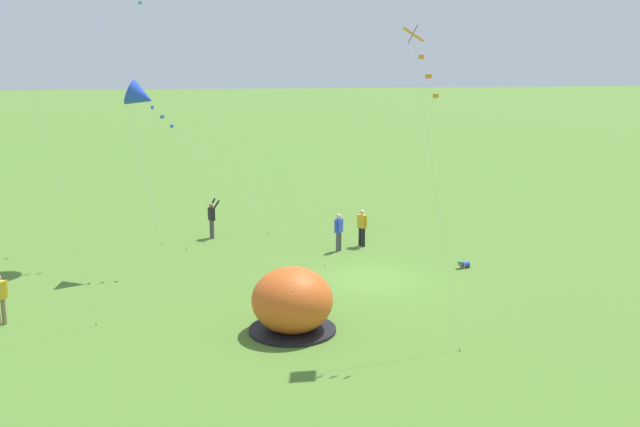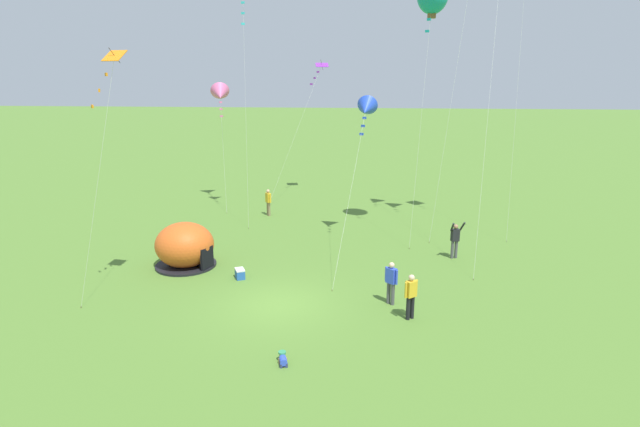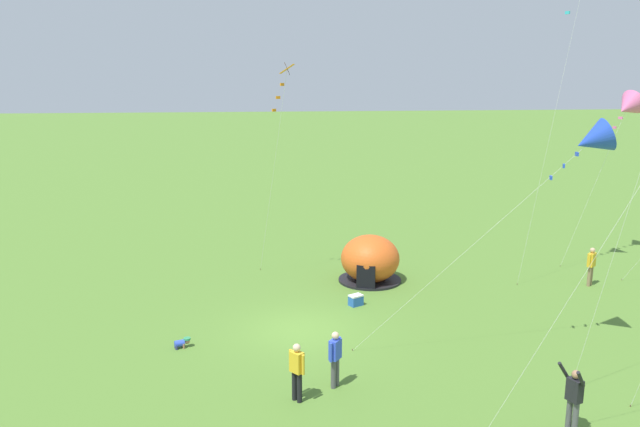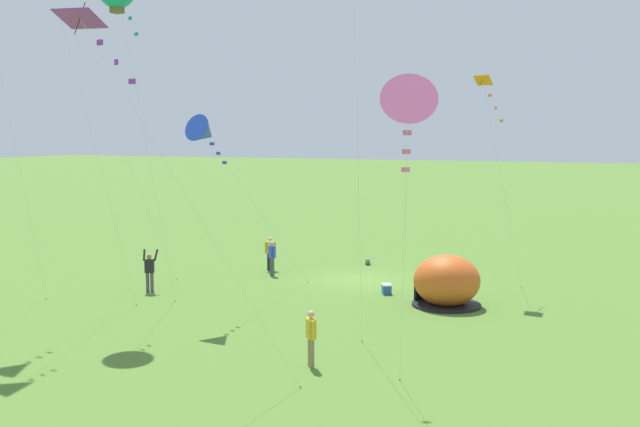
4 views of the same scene
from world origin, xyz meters
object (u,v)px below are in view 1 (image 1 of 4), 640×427
at_px(popup_tent, 292,302).
at_px(toddler_crawling, 464,264).
at_px(person_strolling, 362,226).
at_px(cooler_box, 317,294).
at_px(kite_blue, 141,97).
at_px(person_watching_sky, 339,230).
at_px(kite_orange, 418,52).
at_px(person_near_tent, 212,218).

relative_size(popup_tent, toddler_crawling, 5.07).
distance_m(popup_tent, person_strolling, 10.99).
distance_m(cooler_box, person_strolling, 7.86).
bearing_deg(kite_blue, popup_tent, -147.46).
xyz_separation_m(cooler_box, person_watching_sky, (6.53, -1.85, 0.74)).
bearing_deg(popup_tent, kite_orange, -101.72).
relative_size(toddler_crawling, kite_blue, 0.07).
bearing_deg(kite_orange, toddler_crawling, -30.53).
bearing_deg(kite_blue, person_near_tent, -29.66).
bearing_deg(toddler_crawling, kite_blue, 81.20).
bearing_deg(toddler_crawling, person_watching_sky, 54.55).
xyz_separation_m(popup_tent, toddler_crawling, (6.12, -7.74, -0.82)).
distance_m(person_strolling, kite_blue, 11.37).
bearing_deg(cooler_box, person_strolling, -22.83).
distance_m(popup_tent, toddler_crawling, 9.90).
height_order(toddler_crawling, person_near_tent, person_near_tent).
height_order(popup_tent, toddler_crawling, popup_tent).
distance_m(kite_blue, kite_orange, 12.67).
xyz_separation_m(cooler_box, kite_orange, (-3.70, -2.49, 8.57)).
distance_m(toddler_crawling, person_strolling, 5.41).
bearing_deg(cooler_box, popup_tent, 157.95).
height_order(popup_tent, person_watching_sky, popup_tent).
height_order(popup_tent, kite_blue, kite_blue).
bearing_deg(person_strolling, kite_blue, 102.19).
xyz_separation_m(person_near_tent, person_watching_sky, (-3.19, -5.63, -0.03)).
height_order(popup_tent, person_strolling, popup_tent).
xyz_separation_m(popup_tent, person_watching_sky, (9.46, -3.04, -0.03)).
bearing_deg(person_watching_sky, cooler_box, 164.19).
bearing_deg(popup_tent, toddler_crawling, -51.69).
xyz_separation_m(person_watching_sky, kite_orange, (-10.23, -0.65, 7.83)).
xyz_separation_m(person_strolling, kite_orange, (-10.91, 0.54, 7.83)).
xyz_separation_m(cooler_box, person_near_tent, (9.72, 3.78, 0.78)).
bearing_deg(popup_tent, person_near_tent, 11.59).
bearing_deg(person_near_tent, kite_orange, -154.92).
xyz_separation_m(person_near_tent, person_strolling, (-2.50, -6.82, -0.03)).
relative_size(person_strolling, kite_orange, 0.18).
distance_m(toddler_crawling, person_near_tent, 12.26).
height_order(person_strolling, kite_orange, kite_orange).
bearing_deg(person_watching_sky, person_near_tent, 60.50).
bearing_deg(person_watching_sky, kite_blue, 99.32).
bearing_deg(kite_orange, person_watching_sky, 3.61).
height_order(toddler_crawling, kite_blue, kite_blue).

